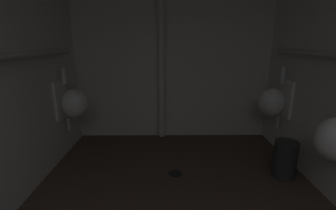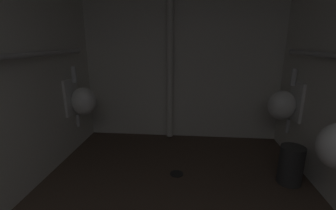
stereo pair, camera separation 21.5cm
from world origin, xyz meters
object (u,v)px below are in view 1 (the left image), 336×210
floor_drain (175,173)px  urinal_right_far (274,101)px  waste_bin (285,159)px  standpipe_back_wall (161,52)px  urinal_left_mid (73,103)px

floor_drain → urinal_right_far: bearing=22.8°
urinal_right_far → waste_bin: bearing=-97.9°
standpipe_back_wall → floor_drain: standpipe_back_wall is taller
urinal_right_far → floor_drain: bearing=-157.2°
urinal_left_mid → urinal_right_far: (2.39, 0.03, 0.00)m
urinal_left_mid → urinal_right_far: same height
urinal_left_mid → standpipe_back_wall: 1.28m
standpipe_back_wall → waste_bin: bearing=-38.8°
standpipe_back_wall → waste_bin: 1.93m
floor_drain → waste_bin: size_ratio=0.36×
waste_bin → standpipe_back_wall: bearing=141.2°
urinal_left_mid → standpipe_back_wall: bearing=26.1°
urinal_right_far → floor_drain: (-1.19, -0.50, -0.66)m
standpipe_back_wall → floor_drain: (0.16, -0.97, -1.22)m
urinal_right_far → floor_drain: size_ratio=5.39×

